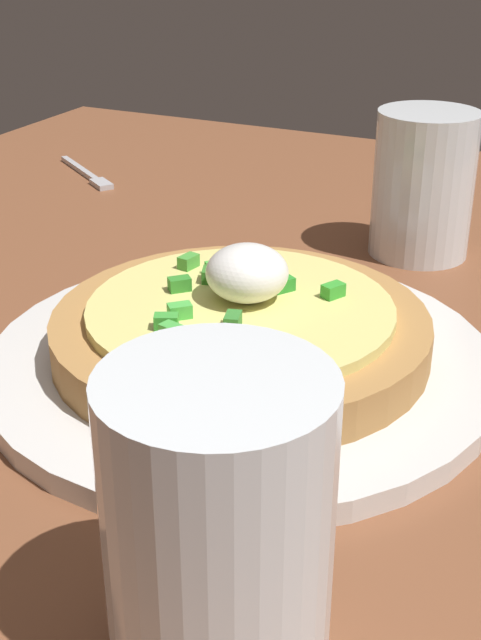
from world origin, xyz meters
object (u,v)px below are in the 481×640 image
plate (241,360)px  cup_near (218,538)px  cup_far (423,189)px  fork (88,175)px  pizza (241,326)px

plate → cup_near: (-19.19, -8.27, 4.53)cm
plate → cup_near: size_ratio=2.57×
cup_far → fork: cup_far is taller
pizza → cup_far: cup_far is taller
plate → cup_near: bearing=-156.7°
pizza → cup_near: cup_near is taller
cup_far → fork: size_ratio=1.07×
pizza → plate: bearing=-167.8°
plate → fork: plate is taller
fork → cup_far: bearing=25.1°
pizza → fork: size_ratio=2.11×
cup_near → cup_far: size_ratio=1.04×
cup_near → fork: bearing=38.9°
cup_near → fork: 61.32cm
cup_near → fork: size_ratio=1.12×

